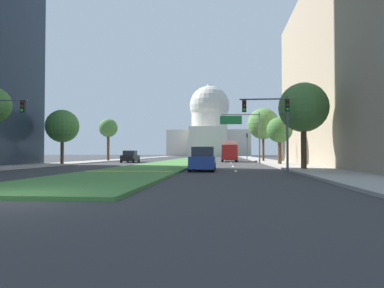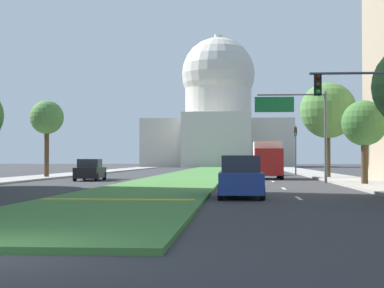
{
  "view_description": "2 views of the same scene",
  "coord_description": "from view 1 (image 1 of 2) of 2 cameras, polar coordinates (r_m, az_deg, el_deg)",
  "views": [
    {
      "loc": [
        6.31,
        -9.45,
        1.39
      ],
      "look_at": [
        -0.91,
        66.3,
        3.32
      ],
      "focal_mm": 32.22,
      "sensor_mm": 36.0,
      "label": 1
    },
    {
      "loc": [
        4.54,
        -11.04,
        1.69
      ],
      "look_at": [
        -0.88,
        63.46,
        3.46
      ],
      "focal_mm": 59.87,
      "sensor_mm": 36.0,
      "label": 2
    }
  ],
  "objects": [
    {
      "name": "street_tree_left_mid",
      "position": [
        42.16,
        -20.66,
        2.76
      ],
      "size": [
        3.76,
        3.76,
        6.32
      ],
      "color": "#4C3823",
      "rests_on": "ground_plane"
    },
    {
      "name": "lane_dashes_right",
      "position": [
        54.23,
        6.31,
        -2.91
      ],
      "size": [
        0.16,
        60.86,
        0.01
      ],
      "color": "silver",
      "rests_on": "ground_plane"
    },
    {
      "name": "overhead_guide_sign",
      "position": [
        44.6,
        8.75,
        2.72
      ],
      "size": [
        5.12,
        0.2,
        6.5
      ],
      "color": "#515456",
      "rests_on": "ground_plane"
    },
    {
      "name": "street_tree_right_near",
      "position": [
        28.64,
        17.96,
        5.72
      ],
      "size": [
        3.9,
        3.9,
        6.92
      ],
      "color": "#4C3823",
      "rests_on": "ground_plane"
    },
    {
      "name": "street_tree_left_far",
      "position": [
        57.02,
        -13.69,
        2.51
      ],
      "size": [
        2.97,
        2.97,
        6.88
      ],
      "color": "#4C3823",
      "rests_on": "ground_plane"
    },
    {
      "name": "sedan_lead_stopped",
      "position": [
        26.49,
        1.81,
        -2.61
      ],
      "size": [
        1.97,
        4.51,
        1.84
      ],
      "color": "navy",
      "rests_on": "ground_plane"
    },
    {
      "name": "sedan_distant",
      "position": [
        65.54,
        6.49,
        -1.96
      ],
      "size": [
        2.14,
        4.47,
        1.72
      ],
      "color": "brown",
      "rests_on": "ground_plane"
    },
    {
      "name": "box_truck_delivery",
      "position": [
        53.48,
        6.2,
        -1.14
      ],
      "size": [
        2.4,
        6.4,
        3.2
      ],
      "color": "maroon",
      "rests_on": "ground_plane"
    },
    {
      "name": "street_tree_right_far",
      "position": [
        54.65,
        11.7,
        3.29
      ],
      "size": [
        4.83,
        4.83,
        8.32
      ],
      "color": "#4C3823",
      "rests_on": "ground_plane"
    },
    {
      "name": "median_curb_nose",
      "position": [
        23.21,
        -10.38,
        -4.47
      ],
      "size": [
        5.81,
        0.5,
        0.04
      ],
      "primitive_type": "cube",
      "color": "gold",
      "rests_on": "grass_median"
    },
    {
      "name": "sedan_midblock",
      "position": [
        49.83,
        -10.18,
        -2.12
      ],
      "size": [
        2.07,
        4.67,
        1.7
      ],
      "color": "black",
      "rests_on": "ground_plane"
    },
    {
      "name": "traffic_light_near_right",
      "position": [
        24.07,
        13.51,
        4.32
      ],
      "size": [
        3.34,
        0.35,
        5.2
      ],
      "color": "#515456",
      "rests_on": "ground_plane"
    },
    {
      "name": "ground_plane",
      "position": [
        76.58,
        0.72,
        -2.5
      ],
      "size": [
        294.16,
        294.16,
        0.0
      ],
      "primitive_type": "plane",
      "color": "#333335"
    },
    {
      "name": "sidewalk_right",
      "position": [
        63.3,
        11.55,
        -2.62
      ],
      "size": [
        4.0,
        120.34,
        0.15
      ],
      "primitive_type": "cube",
      "color": "#9E9991",
      "rests_on": "ground_plane"
    },
    {
      "name": "capitol_building",
      "position": [
        143.04,
        2.91,
        2.47
      ],
      "size": [
        32.53,
        27.02,
        29.98
      ],
      "color": "beige",
      "rests_on": "ground_plane"
    },
    {
      "name": "grass_median",
      "position": [
        69.92,
        0.26,
        -2.54
      ],
      "size": [
        6.46,
        120.34,
        0.14
      ],
      "primitive_type": "cube",
      "color": "#427A38",
      "rests_on": "ground_plane"
    },
    {
      "name": "street_tree_right_mid",
      "position": [
        39.79,
        14.3,
        2.21
      ],
      "size": [
        2.87,
        2.87,
        5.39
      ],
      "color": "#4C3823",
      "rests_on": "ground_plane"
    },
    {
      "name": "sidewalk_left",
      "position": [
        65.85,
        -11.65,
        -2.57
      ],
      "size": [
        4.0,
        120.34,
        0.15
      ],
      "primitive_type": "cube",
      "color": "#9E9991",
      "rests_on": "ground_plane"
    },
    {
      "name": "traffic_light_far_right",
      "position": [
        66.23,
        9.09,
        0.23
      ],
      "size": [
        0.28,
        0.35,
        5.2
      ],
      "color": "#515456",
      "rests_on": "ground_plane"
    }
  ]
}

